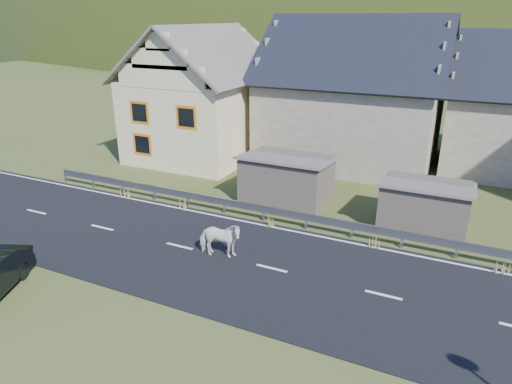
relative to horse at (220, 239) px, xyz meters
The scene contains 11 objects.
ground 2.26m from the horse, ahead, with size 160.00×160.00×0.00m, color #313F17.
road 2.25m from the horse, ahead, with size 60.00×7.00×0.04m, color black.
lane_markings 2.25m from the horse, ahead, with size 60.00×6.60×0.01m, color silver.
guardrail 4.29m from the horse, 60.23° to the left, with size 28.10×0.09×0.75m.
shed_left 6.55m from the horse, 88.89° to the left, with size 4.30×3.30×2.40m, color brown.
shed_right 8.97m from the horse, 42.33° to the left, with size 3.80×2.90×2.20m, color brown.
house_cream 14.83m from the horse, 123.21° to the left, with size 7.80×9.80×8.30m.
house_stone_a 15.57m from the horse, 85.71° to the left, with size 10.80×9.80×8.90m.
mountain 181.37m from the horse, 87.73° to the left, with size 440.00×280.00×260.00m, color #253710.
conifer_patch 122.19m from the horse, 115.66° to the left, with size 76.00×50.00×28.00m, color black.
horse is the anchor object (origin of this frame).
Camera 1 is at (5.64, -13.30, 8.59)m, focal length 32.00 mm.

